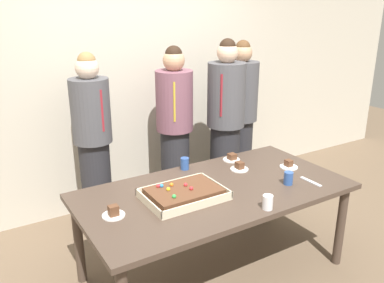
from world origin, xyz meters
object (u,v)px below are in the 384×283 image
Objects in this scene: drink_cup_middle at (288,178)px; plated_slice_near_left at (232,158)px; sheet_cake at (184,194)px; person_serving_front at (225,125)px; person_far_right_suit at (240,117)px; cake_server_utensil at (311,182)px; party_table at (215,197)px; drink_cup_far_end at (268,202)px; plated_slice_near_right at (113,213)px; plated_slice_far_right at (239,167)px; person_green_shirt_behind at (175,130)px; plated_slice_far_left at (289,165)px; drink_cup_nearest at (185,164)px; person_striped_tie_right at (93,142)px.

plated_slice_near_left is at bearing 95.95° from drink_cup_middle.
person_serving_front is (1.00, 0.87, 0.13)m from sheet_cake.
cake_server_utensil is at bearing 34.98° from person_far_right_suit.
party_table is 20.29× the size of drink_cup_far_end.
plated_slice_near_right is 1.00× the size of plated_slice_far_right.
person_green_shirt_behind reaches higher than sheet_cake.
drink_cup_middle and drink_cup_far_end have the same top height.
plated_slice_far_left is at bearing 77.81° from cake_server_utensil.
plated_slice_far_right is 1.50× the size of drink_cup_middle.
party_table is 13.52× the size of plated_slice_near_right.
person_far_right_suit reaches higher than sheet_cake.
sheet_cake is 5.66× the size of drink_cup_far_end.
plated_slice_near_left is at bearing -5.15° from drink_cup_nearest.
plated_slice_near_left is at bearing 42.38° from person_green_shirt_behind.
person_green_shirt_behind reaches higher than drink_cup_far_end.
cake_server_utensil is (0.24, -0.69, -0.02)m from plated_slice_near_left.
sheet_cake is at bearing 164.08° from cake_server_utensil.
plated_slice_near_left is 0.74m from cake_server_utensil.
person_striped_tie_right reaches higher than drink_cup_nearest.
sheet_cake is 5.66× the size of drink_cup_middle.
drink_cup_nearest is 0.06× the size of person_serving_front.
party_table is at bearing -152.73° from plated_slice_far_right.
plated_slice_far_left reaches higher than party_table.
plated_slice_far_right is 0.90m from person_green_shirt_behind.
person_serving_front is at bearing 60.40° from plated_slice_near_left.
plated_slice_near_left is at bearing 19.07° from person_serving_front.
drink_cup_far_end reaches higher than party_table.
cake_server_utensil is 0.11× the size of person_serving_front.
sheet_cake reaches higher than plated_slice_far_right.
plated_slice_near_right is at bearing 178.24° from sheet_cake.
cake_server_utensil is (0.18, -0.06, -0.05)m from drink_cup_middle.
party_table is 0.46m from drink_cup_nearest.
drink_cup_far_end reaches higher than plated_slice_far_right.
person_far_right_suit is at bearing 171.71° from person_serving_front.
drink_cup_middle reaches higher than plated_slice_far_left.
plated_slice_far_left is 0.42m from plated_slice_far_right.
sheet_cake is 3.77× the size of plated_slice_far_left.
person_serving_front is (0.72, 0.86, 0.24)m from party_table.
plated_slice_near_right is at bearing -11.83° from person_serving_front.
person_green_shirt_behind is at bearing 97.91° from plated_slice_far_right.
person_striped_tie_right reaches higher than party_table.
drink_cup_nearest is at bearing 133.60° from cake_server_utensil.
party_table is 13.52× the size of plated_slice_far_right.
plated_slice_far_right is (0.66, 0.21, -0.01)m from sheet_cake.
cake_server_utensil is at bearing 47.87° from person_serving_front.
person_far_right_suit reaches higher than drink_cup_far_end.
plated_slice_near_left is 1.32m from plated_slice_near_right.
sheet_cake is at bearing -0.03° from person_far_right_suit.
sheet_cake is at bearing -0.04° from person_green_shirt_behind.
cake_server_utensil reaches higher than party_table.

